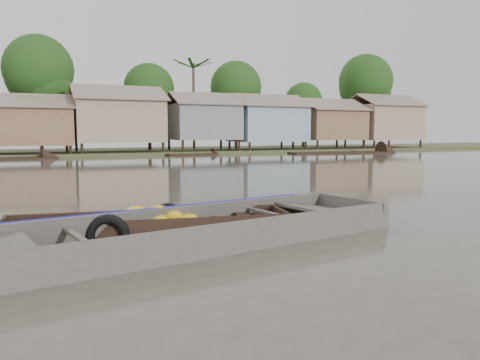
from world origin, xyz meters
name	(u,v)px	position (x,y,z in m)	size (l,w,h in m)	color
ground	(242,231)	(0.00, 0.00, 0.00)	(120.00, 120.00, 0.00)	#494238
riverbank	(120,116)	(3.03, 31.86, 3.07)	(120.00, 12.47, 10.22)	#384723
banana_boat	(146,226)	(-1.70, 0.52, 0.13)	(5.32, 2.12, 0.75)	black
viewer_boat	(192,239)	(-1.16, -0.52, 0.06)	(7.91, 3.34, 0.62)	#3C3833
distant_boats	(235,157)	(9.89, 23.58, -0.05)	(48.50, 16.07, 0.35)	black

